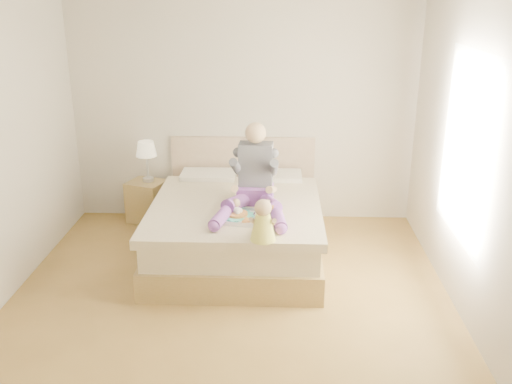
{
  "coord_description": "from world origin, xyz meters",
  "views": [
    {
      "loc": [
        0.42,
        -4.44,
        2.66
      ],
      "look_at": [
        0.21,
        0.73,
        0.8
      ],
      "focal_mm": 40.0,
      "sensor_mm": 36.0,
      "label": 1
    }
  ],
  "objects_px": {
    "nightstand": "(147,201)",
    "adult": "(254,183)",
    "tray": "(248,215)",
    "bed": "(238,223)",
    "baby": "(263,223)"
  },
  "relations": [
    {
      "from": "bed",
      "to": "nightstand",
      "type": "xyz_separation_m",
      "value": [
        -1.14,
        0.8,
        -0.07
      ]
    },
    {
      "from": "nightstand",
      "to": "tray",
      "type": "bearing_deg",
      "value": -27.15
    },
    {
      "from": "tray",
      "to": "baby",
      "type": "height_order",
      "value": "baby"
    },
    {
      "from": "adult",
      "to": "tray",
      "type": "bearing_deg",
      "value": -95.02
    },
    {
      "from": "nightstand",
      "to": "bed",
      "type": "bearing_deg",
      "value": -15.22
    },
    {
      "from": "nightstand",
      "to": "adult",
      "type": "distance_m",
      "value": 1.79
    },
    {
      "from": "nightstand",
      "to": "baby",
      "type": "relative_size",
      "value": 1.37
    },
    {
      "from": "nightstand",
      "to": "tray",
      "type": "height_order",
      "value": "tray"
    },
    {
      "from": "bed",
      "to": "adult",
      "type": "relative_size",
      "value": 2.14
    },
    {
      "from": "bed",
      "to": "adult",
      "type": "xyz_separation_m",
      "value": [
        0.19,
        -0.24,
        0.54
      ]
    },
    {
      "from": "bed",
      "to": "baby",
      "type": "distance_m",
      "value": 1.16
    },
    {
      "from": "adult",
      "to": "tray",
      "type": "xyz_separation_m",
      "value": [
        -0.04,
        -0.33,
        -0.21
      ]
    },
    {
      "from": "nightstand",
      "to": "adult",
      "type": "relative_size",
      "value": 0.5
    },
    {
      "from": "bed",
      "to": "tray",
      "type": "distance_m",
      "value": 0.67
    },
    {
      "from": "nightstand",
      "to": "tray",
      "type": "relative_size",
      "value": 0.88
    }
  ]
}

